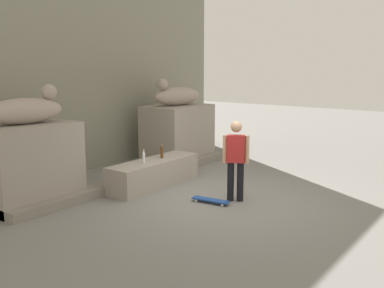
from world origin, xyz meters
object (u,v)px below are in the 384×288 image
at_px(skater, 236,157).
at_px(bottle_clear, 144,157).
at_px(statue_reclining_left, 25,110).
at_px(skateboard, 211,200).
at_px(bottle_brown, 162,153).
at_px(statue_reclining_right, 176,95).

xyz_separation_m(skater, bottle_clear, (-0.49, 2.10, -0.18)).
distance_m(statue_reclining_left, bottle_clear, 2.69).
bearing_deg(skateboard, skater, -131.44).
relative_size(statue_reclining_left, skateboard, 2.05).
xyz_separation_m(bottle_clear, bottle_brown, (0.63, -0.01, 0.00)).
bearing_deg(statue_reclining_left, skater, -41.76).
xyz_separation_m(statue_reclining_left, skateboard, (2.14, -3.01, -1.85)).
distance_m(statue_reclining_left, skater, 4.32).
distance_m(bottle_clear, bottle_brown, 0.63).
height_order(bottle_clear, bottle_brown, bottle_brown).
distance_m(skater, skateboard, 1.02).
bearing_deg(bottle_brown, bottle_clear, 179.44).
relative_size(statue_reclining_right, skater, 1.00).
xyz_separation_m(statue_reclining_right, bottle_clear, (-2.77, -1.24, -1.17)).
xyz_separation_m(statue_reclining_right, skater, (-2.28, -3.34, -0.99)).
bearing_deg(bottle_clear, skateboard, -88.62).
xyz_separation_m(statue_reclining_right, bottle_brown, (-2.14, -1.24, -1.16)).
height_order(statue_reclining_right, bottle_brown, statue_reclining_right).
relative_size(skateboard, bottle_clear, 2.68).
relative_size(statue_reclining_left, statue_reclining_right, 1.00).
height_order(statue_reclining_left, statue_reclining_right, same).
distance_m(statue_reclining_right, bottle_clear, 3.25).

